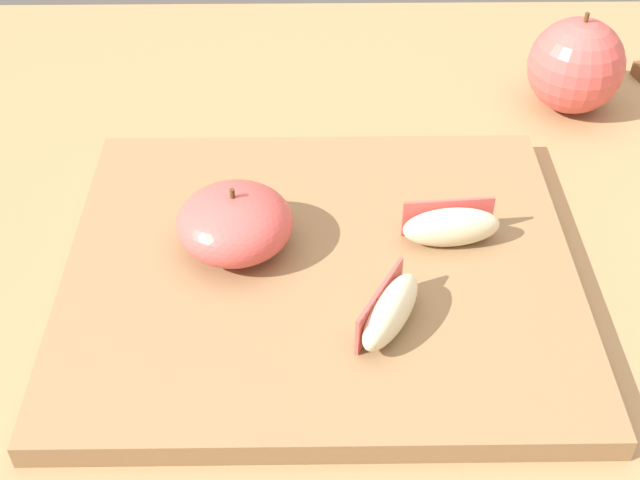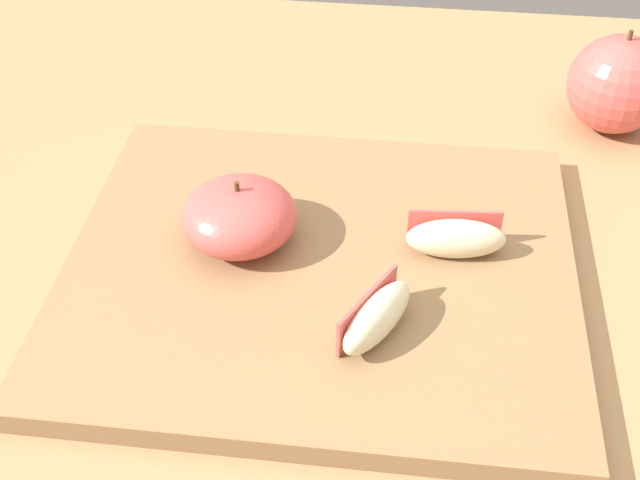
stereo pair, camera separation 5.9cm
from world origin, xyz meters
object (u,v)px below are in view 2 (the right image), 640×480
at_px(apple_wedge_middle, 456,238).
at_px(cutting_board, 320,270).
at_px(apple_wedge_front, 376,317).
at_px(whole_apple_pink_lady, 617,84).
at_px(apple_half_skin_up, 239,216).

bearing_deg(apple_wedge_middle, cutting_board, -168.63).
bearing_deg(apple_wedge_front, apple_wedge_middle, 58.79).
relative_size(cutting_board, whole_apple_pink_lady, 3.83).
distance_m(cutting_board, whole_apple_pink_lady, 0.33).
bearing_deg(cutting_board, apple_wedge_front, -56.02).
bearing_deg(cutting_board, apple_half_skin_up, 164.89).
distance_m(cutting_board, apple_wedge_middle, 0.10).
distance_m(cutting_board, apple_wedge_front, 0.08).
xyz_separation_m(apple_half_skin_up, apple_wedge_middle, (0.15, 0.00, -0.01)).
relative_size(apple_half_skin_up, apple_wedge_front, 1.14).
distance_m(apple_wedge_middle, whole_apple_pink_lady, 0.25).
height_order(apple_half_skin_up, apple_wedge_middle, apple_half_skin_up).
bearing_deg(cutting_board, whole_apple_pink_lady, 44.54).
relative_size(apple_wedge_middle, whole_apple_pink_lady, 0.76).
distance_m(cutting_board, apple_half_skin_up, 0.07).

